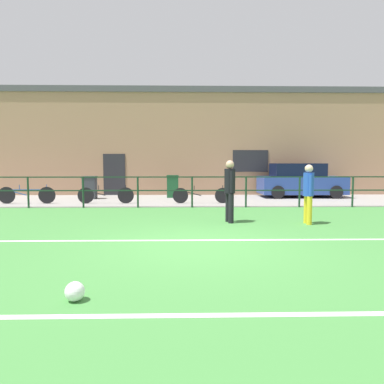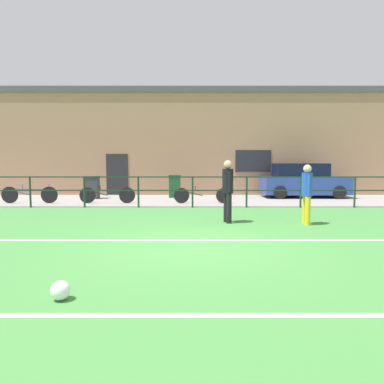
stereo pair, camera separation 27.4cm
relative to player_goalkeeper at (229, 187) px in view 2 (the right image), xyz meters
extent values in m
cube|color=#42843D|center=(-0.96, -2.66, -0.99)|extent=(60.00, 44.00, 0.04)
cube|color=white|center=(-0.96, -2.27, -0.97)|extent=(36.00, 0.11, 0.00)
cube|color=white|center=(-0.96, -5.99, -0.97)|extent=(36.00, 0.11, 0.00)
cube|color=gray|center=(-0.96, 5.84, -0.96)|extent=(48.00, 5.00, 0.02)
cylinder|color=#193823|center=(-6.96, 3.34, -0.40)|extent=(0.07, 0.07, 1.15)
cylinder|color=#193823|center=(-4.96, 3.34, -0.40)|extent=(0.07, 0.07, 1.15)
cylinder|color=#193823|center=(-2.96, 3.34, -0.40)|extent=(0.07, 0.07, 1.15)
cylinder|color=#193823|center=(-0.96, 3.34, -0.40)|extent=(0.07, 0.07, 1.15)
cylinder|color=#193823|center=(1.04, 3.34, -0.40)|extent=(0.07, 0.07, 1.15)
cylinder|color=#193823|center=(3.04, 3.34, -0.40)|extent=(0.07, 0.07, 1.15)
cylinder|color=#193823|center=(5.04, 3.34, -0.40)|extent=(0.07, 0.07, 1.15)
cube|color=#193823|center=(-0.96, 3.34, 0.16)|extent=(36.00, 0.04, 0.04)
cube|color=#193823|center=(-0.96, 3.34, -0.34)|extent=(36.00, 0.04, 0.04)
cube|color=#A37A5B|center=(-0.96, 9.54, 1.62)|extent=(28.00, 2.40, 5.18)
cube|color=#232328|center=(-4.79, 8.32, 0.08)|extent=(1.10, 0.04, 2.10)
cube|color=#232328|center=(2.12, 8.32, 0.77)|extent=(1.80, 0.04, 1.10)
cube|color=#4C4C51|center=(-0.96, 9.54, 4.36)|extent=(28.00, 2.56, 0.30)
cylinder|color=black|center=(-0.02, 0.12, -0.57)|extent=(0.15, 0.15, 0.81)
cylinder|color=black|center=(0.02, -0.12, -0.57)|extent=(0.15, 0.15, 0.81)
cylinder|color=black|center=(0.00, 0.00, 0.17)|extent=(0.30, 0.30, 0.67)
sphere|color=tan|center=(0.00, 0.00, 0.63)|extent=(0.23, 0.23, 0.23)
cylinder|color=black|center=(-0.03, 0.18, 0.16)|extent=(0.11, 0.11, 0.60)
cylinder|color=black|center=(0.03, -0.18, 0.16)|extent=(0.11, 0.11, 0.60)
cylinder|color=gold|center=(2.08, -0.18, -0.59)|extent=(0.14, 0.14, 0.76)
cylinder|color=gold|center=(2.08, -0.42, -0.59)|extent=(0.14, 0.14, 0.76)
cylinder|color=blue|center=(2.08, -0.30, 0.10)|extent=(0.28, 0.28, 0.63)
sphere|color=beige|center=(2.08, -0.30, 0.52)|extent=(0.21, 0.21, 0.21)
cylinder|color=blue|center=(2.08, -0.13, 0.08)|extent=(0.10, 0.10, 0.56)
cylinder|color=blue|center=(2.08, -0.47, 0.08)|extent=(0.10, 0.10, 0.56)
sphere|color=white|center=(-2.56, -5.56, -0.86)|extent=(0.23, 0.23, 0.23)
cube|color=#28428E|center=(4.34, 7.08, -0.38)|extent=(3.93, 1.75, 0.82)
cube|color=black|center=(4.14, 7.08, 0.34)|extent=(2.36, 1.47, 0.62)
cylinder|color=black|center=(3.00, 6.24, -0.65)|extent=(0.60, 0.18, 0.60)
cylinder|color=black|center=(5.67, 6.24, -0.65)|extent=(0.60, 0.18, 0.60)
cylinder|color=black|center=(3.00, 7.93, -0.65)|extent=(0.60, 0.18, 0.60)
cylinder|color=black|center=(5.67, 7.93, -0.65)|extent=(0.60, 0.18, 0.60)
cylinder|color=black|center=(-5.21, 4.54, -0.63)|extent=(0.65, 0.04, 0.65)
cylinder|color=black|center=(-3.60, 4.54, -0.63)|extent=(0.65, 0.04, 0.65)
cube|color=black|center=(-4.40, 4.54, -0.42)|extent=(1.25, 0.04, 0.04)
cube|color=black|center=(-4.81, 4.54, -0.52)|extent=(0.78, 0.03, 0.23)
cylinder|color=black|center=(-4.68, 4.54, -0.32)|extent=(0.03, 0.03, 0.20)
cylinder|color=black|center=(-3.60, 4.54, -0.35)|extent=(0.03, 0.03, 0.28)
cylinder|color=black|center=(-1.40, 4.54, -0.64)|extent=(0.62, 0.04, 0.62)
cylinder|color=black|center=(0.30, 4.54, -0.64)|extent=(0.62, 0.04, 0.62)
cube|color=black|center=(-0.55, 4.54, -0.44)|extent=(1.33, 0.04, 0.04)
cube|color=black|center=(-0.98, 4.54, -0.54)|extent=(0.84, 0.03, 0.23)
cylinder|color=black|center=(-0.85, 4.54, -0.34)|extent=(0.03, 0.03, 0.20)
cylinder|color=black|center=(0.30, 4.54, -0.37)|extent=(0.03, 0.03, 0.28)
cylinder|color=black|center=(-8.34, 4.54, -0.62)|extent=(0.67, 0.04, 0.67)
cylinder|color=black|center=(-6.75, 4.54, -0.62)|extent=(0.67, 0.04, 0.67)
cube|color=#234C99|center=(-7.55, 4.54, -0.40)|extent=(1.25, 0.04, 0.04)
cube|color=#234C99|center=(-7.95, 4.54, -0.51)|extent=(0.78, 0.03, 0.24)
cylinder|color=#234C99|center=(-7.83, 4.54, -0.30)|extent=(0.03, 0.03, 0.20)
cylinder|color=#234C99|center=(-6.75, 4.54, -0.33)|extent=(0.03, 0.03, 0.28)
cube|color=#33383D|center=(-5.54, 6.42, -0.48)|extent=(0.57, 0.48, 0.95)
cube|color=#282C30|center=(-5.54, 6.42, 0.04)|extent=(0.61, 0.52, 0.08)
cube|color=#194C28|center=(-1.79, 6.97, -0.47)|extent=(0.53, 0.44, 0.97)
cube|color=#143D20|center=(-1.79, 6.97, 0.06)|extent=(0.56, 0.47, 0.08)
camera|label=1|loc=(-1.25, -9.67, 0.66)|focal=33.10mm
camera|label=2|loc=(-0.98, -9.67, 0.66)|focal=33.10mm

